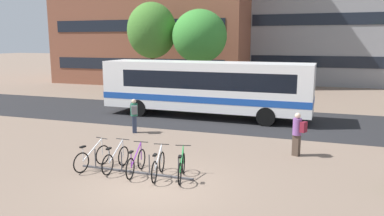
{
  "coord_description": "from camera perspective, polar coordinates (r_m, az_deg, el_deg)",
  "views": [
    {
      "loc": [
        4.61,
        -10.09,
        4.4
      ],
      "look_at": [
        -0.58,
        5.03,
        1.52
      ],
      "focal_mm": 35.12,
      "sensor_mm": 36.0,
      "label": 1
    }
  ],
  "objects": [
    {
      "name": "street_tree_2",
      "position": [
        31.95,
        -6.12,
        11.61
      ],
      "size": [
        4.08,
        4.08,
        7.53
      ],
      "color": "brown",
      "rests_on": "ground"
    },
    {
      "name": "commuter_grey_pack_0",
      "position": [
        18.23,
        -8.77,
        -0.83
      ],
      "size": [
        0.53,
        0.61,
        1.65
      ],
      "rotation": [
        0.0,
        0.0,
        2.09
      ],
      "color": "#2D3851",
      "rests_on": "ground"
    },
    {
      "name": "street_tree_0",
      "position": [
        30.13,
        1.16,
        10.82
      ],
      "size": [
        4.31,
        4.31,
        6.84
      ],
      "color": "brown",
      "rests_on": "ground"
    },
    {
      "name": "parked_bicycle_purple_2",
      "position": [
        12.77,
        -8.5,
        -8.24
      ],
      "size": [
        0.52,
        1.72,
        0.99
      ],
      "rotation": [
        0.0,
        0.0,
        1.67
      ],
      "color": "black",
      "rests_on": "ground"
    },
    {
      "name": "parked_bicycle_silver_3",
      "position": [
        12.4,
        -5.15,
        -8.74
      ],
      "size": [
        0.52,
        1.7,
        0.99
      ],
      "rotation": [
        0.0,
        0.0,
        1.75
      ],
      "color": "black",
      "rests_on": "ground"
    },
    {
      "name": "bus_lane_asphalt",
      "position": [
        21.54,
        6.18,
        -1.64
      ],
      "size": [
        80.0,
        7.2,
        0.01
      ],
      "primitive_type": "cube",
      "color": "#232326",
      "rests_on": "ground"
    },
    {
      "name": "parked_bicycle_silver_1",
      "position": [
        13.25,
        -11.5,
        -7.66
      ],
      "size": [
        0.52,
        1.72,
        0.99
      ],
      "rotation": [
        0.0,
        0.0,
        1.55
      ],
      "color": "black",
      "rests_on": "ground"
    },
    {
      "name": "city_bus",
      "position": [
        21.69,
        1.84,
        3.24
      ],
      "size": [
        12.08,
        2.81,
        3.2
      ],
      "rotation": [
        0.0,
        0.0,
        3.12
      ],
      "color": "white",
      "rests_on": "ground"
    },
    {
      "name": "parked_bicycle_green_4",
      "position": [
        12.2,
        -1.59,
        -9.02
      ],
      "size": [
        0.6,
        1.68,
        0.99
      ],
      "rotation": [
        0.0,
        0.0,
        1.81
      ],
      "color": "black",
      "rests_on": "ground"
    },
    {
      "name": "ground",
      "position": [
        11.93,
        -5.33,
        -11.49
      ],
      "size": [
        200.0,
        200.0,
        0.0
      ],
      "primitive_type": "plane",
      "color": "#7A6656"
    },
    {
      "name": "bike_rack",
      "position": [
        12.94,
        -8.58,
        -9.39
      ],
      "size": [
        4.13,
        0.1,
        0.7
      ],
      "rotation": [
        0.0,
        0.0,
        0.0
      ],
      "color": "#47474C",
      "rests_on": "ground"
    },
    {
      "name": "parked_bicycle_white_0",
      "position": [
        13.61,
        -14.9,
        -7.31
      ],
      "size": [
        0.55,
        1.7,
        0.99
      ],
      "rotation": [
        0.0,
        0.0,
        1.37
      ],
      "color": "black",
      "rests_on": "ground"
    },
    {
      "name": "building_centre_block",
      "position": [
        53.39,
        15.0,
        11.73
      ],
      "size": [
        17.61,
        10.37,
        12.28
      ],
      "color": "gray",
      "rests_on": "ground"
    },
    {
      "name": "commuter_maroon_pack_2",
      "position": [
        14.97,
        15.77,
        -3.44
      ],
      "size": [
        0.6,
        0.5,
        1.69
      ],
      "rotation": [
        0.0,
        0.0,
        2.72
      ],
      "color": "#47382D",
      "rests_on": "ground"
    }
  ]
}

